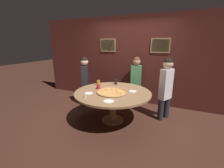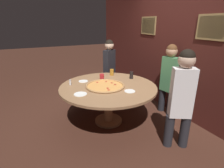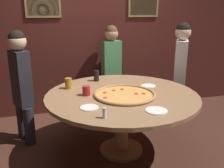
{
  "view_description": "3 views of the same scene",
  "coord_description": "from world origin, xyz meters",
  "px_view_note": "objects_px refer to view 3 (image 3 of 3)",
  "views": [
    {
      "loc": [
        1.31,
        -2.98,
        1.82
      ],
      "look_at": [
        -0.01,
        -0.02,
        0.93
      ],
      "focal_mm": 24.0,
      "sensor_mm": 36.0,
      "label": 1
    },
    {
      "loc": [
        2.69,
        -1.26,
        1.82
      ],
      "look_at": [
        0.06,
        0.05,
        0.78
      ],
      "focal_mm": 28.0,
      "sensor_mm": 36.0,
      "label": 2
    },
    {
      "loc": [
        -0.81,
        -2.59,
        1.66
      ],
      "look_at": [
        -0.11,
        0.04,
        0.85
      ],
      "focal_mm": 40.0,
      "sensor_mm": 36.0,
      "label": 3
    }
  ],
  "objects_px": {
    "drink_cup_by_shaker": "(68,83)",
    "drink_cup_near_right": "(86,91)",
    "diner_centre_back": "(111,64)",
    "condiment_shaker": "(104,113)",
    "diner_far_right": "(21,81)",
    "dining_table": "(122,103)",
    "diner_side_right": "(180,67)",
    "white_plate_far_back": "(156,110)",
    "white_plate_near_front": "(89,107)",
    "white_plate_right_side": "(148,86)",
    "giant_pizza": "(125,94)",
    "drink_cup_far_left": "(96,76)"
  },
  "relations": [
    {
      "from": "diner_centre_back",
      "to": "diner_far_right",
      "type": "relative_size",
      "value": 1.0
    },
    {
      "from": "diner_centre_back",
      "to": "diner_side_right",
      "type": "xyz_separation_m",
      "value": [
        0.89,
        -0.62,
        0.03
      ]
    },
    {
      "from": "giant_pizza",
      "to": "diner_side_right",
      "type": "distance_m",
      "value": 1.29
    },
    {
      "from": "condiment_shaker",
      "to": "diner_centre_back",
      "type": "bearing_deg",
      "value": 73.42
    },
    {
      "from": "white_plate_near_front",
      "to": "diner_side_right",
      "type": "height_order",
      "value": "diner_side_right"
    },
    {
      "from": "condiment_shaker",
      "to": "white_plate_right_side",
      "type": "bearing_deg",
      "value": 46.72
    },
    {
      "from": "dining_table",
      "to": "giant_pizza",
      "type": "relative_size",
      "value": 2.5
    },
    {
      "from": "giant_pizza",
      "to": "condiment_shaker",
      "type": "xyz_separation_m",
      "value": [
        -0.36,
        -0.54,
        0.04
      ]
    },
    {
      "from": "drink_cup_near_right",
      "to": "white_plate_near_front",
      "type": "height_order",
      "value": "drink_cup_near_right"
    },
    {
      "from": "giant_pizza",
      "to": "white_plate_near_front",
      "type": "height_order",
      "value": "giant_pizza"
    },
    {
      "from": "drink_cup_near_right",
      "to": "condiment_shaker",
      "type": "height_order",
      "value": "drink_cup_near_right"
    },
    {
      "from": "diner_centre_back",
      "to": "drink_cup_by_shaker",
      "type": "bearing_deg",
      "value": 39.74
    },
    {
      "from": "condiment_shaker",
      "to": "diner_centre_back",
      "type": "xyz_separation_m",
      "value": [
        0.55,
        1.85,
        0.03
      ]
    },
    {
      "from": "condiment_shaker",
      "to": "drink_cup_by_shaker",
      "type": "bearing_deg",
      "value": 103.12
    },
    {
      "from": "white_plate_right_side",
      "to": "diner_far_right",
      "type": "distance_m",
      "value": 1.59
    },
    {
      "from": "white_plate_far_back",
      "to": "diner_far_right",
      "type": "distance_m",
      "value": 1.73
    },
    {
      "from": "drink_cup_far_left",
      "to": "white_plate_right_side",
      "type": "height_order",
      "value": "drink_cup_far_left"
    },
    {
      "from": "drink_cup_near_right",
      "to": "diner_centre_back",
      "type": "relative_size",
      "value": 0.08
    },
    {
      "from": "white_plate_far_back",
      "to": "condiment_shaker",
      "type": "relative_size",
      "value": 2.16
    },
    {
      "from": "dining_table",
      "to": "diner_side_right",
      "type": "height_order",
      "value": "diner_side_right"
    },
    {
      "from": "condiment_shaker",
      "to": "diner_far_right",
      "type": "height_order",
      "value": "diner_far_right"
    },
    {
      "from": "diner_side_right",
      "to": "white_plate_near_front",
      "type": "bearing_deg",
      "value": -27.89
    },
    {
      "from": "condiment_shaker",
      "to": "diner_far_right",
      "type": "bearing_deg",
      "value": 123.74
    },
    {
      "from": "white_plate_near_front",
      "to": "diner_far_right",
      "type": "relative_size",
      "value": 0.13
    },
    {
      "from": "drink_cup_near_right",
      "to": "white_plate_far_back",
      "type": "bearing_deg",
      "value": -47.46
    },
    {
      "from": "drink_cup_near_right",
      "to": "drink_cup_by_shaker",
      "type": "height_order",
      "value": "drink_cup_by_shaker"
    },
    {
      "from": "diner_far_right",
      "to": "white_plate_far_back",
      "type": "bearing_deg",
      "value": -157.93
    },
    {
      "from": "drink_cup_far_left",
      "to": "diner_centre_back",
      "type": "xyz_separation_m",
      "value": [
        0.38,
        0.64,
        0.0
      ]
    },
    {
      "from": "diner_side_right",
      "to": "drink_cup_near_right",
      "type": "bearing_deg",
      "value": -38.77
    },
    {
      "from": "white_plate_far_back",
      "to": "diner_far_right",
      "type": "xyz_separation_m",
      "value": [
        -1.3,
        1.14,
        0.07
      ]
    },
    {
      "from": "drink_cup_far_left",
      "to": "dining_table",
      "type": "bearing_deg",
      "value": -73.86
    },
    {
      "from": "drink_cup_near_right",
      "to": "diner_centre_back",
      "type": "distance_m",
      "value": 1.34
    },
    {
      "from": "white_plate_right_side",
      "to": "diner_centre_back",
      "type": "distance_m",
      "value": 1.07
    },
    {
      "from": "drink_cup_far_left",
      "to": "drink_cup_near_right",
      "type": "xyz_separation_m",
      "value": [
        -0.23,
        -0.55,
        -0.02
      ]
    },
    {
      "from": "dining_table",
      "to": "white_plate_right_side",
      "type": "bearing_deg",
      "value": 26.2
    },
    {
      "from": "white_plate_far_back",
      "to": "diner_far_right",
      "type": "relative_size",
      "value": 0.15
    },
    {
      "from": "drink_cup_near_right",
      "to": "white_plate_far_back",
      "type": "xyz_separation_m",
      "value": [
        0.57,
        -0.62,
        -0.05
      ]
    },
    {
      "from": "white_plate_far_back",
      "to": "drink_cup_near_right",
      "type": "bearing_deg",
      "value": 132.54
    },
    {
      "from": "white_plate_right_side",
      "to": "drink_cup_near_right",
      "type": "bearing_deg",
      "value": -169.42
    },
    {
      "from": "drink_cup_by_shaker",
      "to": "white_plate_near_front",
      "type": "relative_size",
      "value": 0.73
    },
    {
      "from": "white_plate_right_side",
      "to": "condiment_shaker",
      "type": "relative_size",
      "value": 1.87
    },
    {
      "from": "drink_cup_far_left",
      "to": "drink_cup_near_right",
      "type": "bearing_deg",
      "value": -112.27
    },
    {
      "from": "diner_far_right",
      "to": "dining_table",
      "type": "bearing_deg",
      "value": -143.35
    },
    {
      "from": "white_plate_right_side",
      "to": "white_plate_far_back",
      "type": "height_order",
      "value": "same"
    },
    {
      "from": "white_plate_near_front",
      "to": "white_plate_far_back",
      "type": "bearing_deg",
      "value": -21.76
    },
    {
      "from": "drink_cup_near_right",
      "to": "condiment_shaker",
      "type": "xyz_separation_m",
      "value": [
        0.05,
        -0.65,
        -0.01
      ]
    },
    {
      "from": "drink_cup_by_shaker",
      "to": "diner_far_right",
      "type": "bearing_deg",
      "value": 159.27
    },
    {
      "from": "drink_cup_by_shaker",
      "to": "drink_cup_near_right",
      "type": "bearing_deg",
      "value": -61.03
    },
    {
      "from": "diner_centre_back",
      "to": "diner_far_right",
      "type": "xyz_separation_m",
      "value": [
        -1.33,
        -0.68,
        0.0
      ]
    },
    {
      "from": "diner_centre_back",
      "to": "condiment_shaker",
      "type": "bearing_deg",
      "value": 64.15
    }
  ]
}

